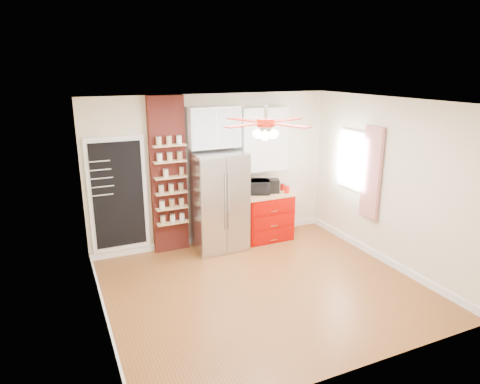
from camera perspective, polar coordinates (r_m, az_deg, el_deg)
name	(u,v)px	position (r m, az deg, el deg)	size (l,w,h in m)	color
floor	(263,287)	(6.49, 3.07, -12.58)	(4.50, 4.50, 0.00)	brown
ceiling	(266,102)	(5.70, 3.49, 11.92)	(4.50, 4.50, 0.00)	white
wall_back	(213,170)	(7.72, -3.58, 2.92)	(4.50, 0.02, 2.70)	beige
wall_front	(358,256)	(4.40, 15.46, -8.23)	(4.50, 0.02, 2.70)	beige
wall_left	(96,224)	(5.36, -18.69, -4.04)	(0.02, 4.00, 2.70)	beige
wall_right	(389,183)	(7.24, 19.28, 1.12)	(0.02, 4.00, 2.70)	beige
chalkboard	(118,195)	(7.35, -15.93, -0.40)	(0.95, 0.05, 1.95)	white
brick_pillar	(168,176)	(7.40, -9.53, 2.13)	(0.60, 0.16, 2.70)	maroon
fridge	(219,201)	(7.50, -2.87, -1.24)	(0.90, 0.70, 1.75)	#BBBBC0
upper_glass_cabinet	(213,127)	(7.40, -3.57, 8.64)	(0.90, 0.35, 0.70)	white
red_cabinet	(266,216)	(8.06, 3.48, -3.16)	(0.94, 0.64, 0.90)	#A00500
upper_shelf_unit	(263,139)	(7.85, 3.08, 7.06)	(0.90, 0.30, 1.15)	white
window	(353,160)	(7.84, 14.84, 4.10)	(0.04, 0.75, 1.05)	white
curtain	(371,173)	(7.42, 17.13, 2.46)	(0.06, 0.40, 1.55)	#B51818
ceiling_fan	(266,123)	(5.73, 3.44, 9.17)	(1.40, 1.40, 0.44)	silver
toaster_oven	(257,187)	(7.83, 2.23, 0.69)	(0.46, 0.31, 0.26)	black
coffee_maker	(274,186)	(7.94, 4.56, 0.84)	(0.17, 0.22, 0.25)	black
canister_left	(287,189)	(7.92, 6.28, 0.38)	(0.09, 0.09, 0.14)	red
canister_right	(283,187)	(8.11, 5.74, 0.70)	(0.10, 0.10, 0.13)	#AD1009
pantry_jar_oats	(166,173)	(7.22, -9.88, 2.46)	(0.09, 0.09, 0.13)	beige
pantry_jar_beans	(181,171)	(7.30, -7.81, 2.73)	(0.08, 0.08, 0.13)	#9B764F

